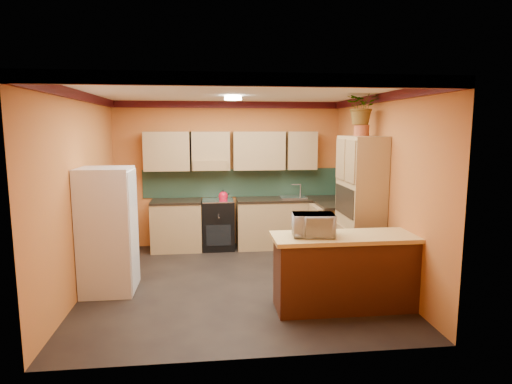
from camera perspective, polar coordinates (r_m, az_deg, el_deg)
room_shell at (r=6.24m, az=-2.66°, el=7.36°), size 4.24×4.24×2.72m
base_cabinets_back at (r=7.98m, az=-0.58°, el=-4.32°), size 3.65×0.60×0.88m
countertop_back at (r=7.89m, az=-0.58°, el=-1.06°), size 3.65×0.62×0.04m
stove at (r=7.94m, az=-5.08°, el=-4.31°), size 0.58×0.58×0.91m
kettle at (r=7.79m, az=-4.39°, el=-0.47°), size 0.22×0.22×0.18m
sink at (r=8.00m, az=4.94°, el=-0.71°), size 0.48×0.40×0.03m
base_cabinets_right at (r=7.62m, az=10.50°, el=-5.09°), size 0.60×0.80×0.88m
countertop_right at (r=7.52m, az=10.59°, el=-1.68°), size 0.62×0.80×0.04m
fridge at (r=6.10m, az=-19.19°, el=-4.89°), size 0.68×0.66×1.70m
pantry at (r=6.55m, az=13.70°, el=-1.96°), size 0.48×0.90×2.10m
fern_pot at (r=6.50m, az=13.90°, el=7.97°), size 0.22×0.22×0.16m
fern at (r=6.50m, az=14.01°, el=11.05°), size 0.55×0.49×0.54m
breakfast_bar at (r=5.48m, az=12.28°, el=-10.59°), size 1.80×0.55×0.88m
bar_top at (r=5.34m, az=12.43°, el=-5.87°), size 1.90×0.65×0.05m
microwave at (r=5.17m, az=7.62°, el=-4.37°), size 0.53×0.39×0.27m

